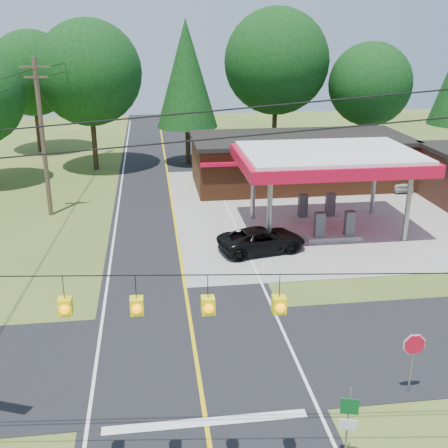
{
  "coord_description": "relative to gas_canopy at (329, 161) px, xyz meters",
  "views": [
    {
      "loc": [
        -1.37,
        -18.09,
        11.91
      ],
      "look_at": [
        2.0,
        7.0,
        2.8
      ],
      "focal_mm": 45.0,
      "sensor_mm": 36.0,
      "label": 1
    }
  ],
  "objects": [
    {
      "name": "ground",
      "position": [
        -9.0,
        -13.0,
        -4.27
      ],
      "size": [
        120.0,
        120.0,
        0.0
      ],
      "primitive_type": "plane",
      "color": "#435D21",
      "rests_on": "ground"
    },
    {
      "name": "main_highway",
      "position": [
        -9.0,
        -13.0,
        -4.26
      ],
      "size": [
        8.0,
        120.0,
        0.02
      ],
      "primitive_type": "cube",
      "color": "black",
      "rests_on": "ground"
    },
    {
      "name": "cross_road",
      "position": [
        -9.0,
        -13.0,
        -4.25
      ],
      "size": [
        70.0,
        7.0,
        0.02
      ],
      "primitive_type": "cube",
      "color": "black",
      "rests_on": "ground"
    },
    {
      "name": "lane_center_yellow",
      "position": [
        -9.0,
        -13.0,
        -4.24
      ],
      "size": [
        0.15,
        110.0,
        0.0
      ],
      "primitive_type": "cube",
      "color": "yellow",
      "rests_on": "main_highway"
    },
    {
      "name": "gas_canopy",
      "position": [
        0.0,
        0.0,
        0.0
      ],
      "size": [
        10.6,
        7.4,
        4.88
      ],
      "color": "gray",
      "rests_on": "ground"
    },
    {
      "name": "convenience_store",
      "position": [
        1.0,
        9.98,
        -2.35
      ],
      "size": [
        16.4,
        7.55,
        3.8
      ],
      "color": "brown",
      "rests_on": "ground"
    },
    {
      "name": "utility_pole_far_left",
      "position": [
        -17.0,
        5.0,
        0.93
      ],
      "size": [
        1.8,
        0.3,
        10.0
      ],
      "color": "#473828",
      "rests_on": "ground"
    },
    {
      "name": "utility_pole_north",
      "position": [
        -15.5,
        22.0,
        0.48
      ],
      "size": [
        0.3,
        0.3,
        9.5
      ],
      "color": "#473828",
      "rests_on": "ground"
    },
    {
      "name": "overhead_beacons",
      "position": [
        -10.0,
        -19.0,
        1.95
      ],
      "size": [
        17.04,
        2.04,
        1.03
      ],
      "color": "black",
      "rests_on": "ground"
    },
    {
      "name": "treeline_backdrop",
      "position": [
        -8.18,
        11.01,
        3.22
      ],
      "size": [
        70.27,
        51.59,
        13.3
      ],
      "color": "#332316",
      "rests_on": "ground"
    },
    {
      "name": "suv_car",
      "position": [
        -4.5,
        -3.0,
        -3.6
      ],
      "size": [
        5.71,
        5.71,
        1.34
      ],
      "primitive_type": "imported",
      "rotation": [
        0.0,
        0.0,
        1.78
      ],
      "color": "black",
      "rests_on": "ground"
    },
    {
      "name": "sedan_car",
      "position": [
        8.0,
        8.0,
        -3.61
      ],
      "size": [
        3.87,
        3.87,
        1.31
      ],
      "primitive_type": "imported",
      "rotation": [
        0.0,
        0.0,
        0.01
      ],
      "color": "silver",
      "rests_on": "ground"
    },
    {
      "name": "octagonal_stop_sign",
      "position": [
        -2.0,
        -16.01,
        -2.56
      ],
      "size": [
        0.81,
        0.09,
        2.3
      ],
      "color": "gray",
      "rests_on": "ground"
    },
    {
      "name": "route_sign_post",
      "position": [
        -5.2,
        -18.75,
        -2.79
      ],
      "size": [
        0.49,
        0.18,
        2.46
      ],
      "color": "gray",
      "rests_on": "ground"
    }
  ]
}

